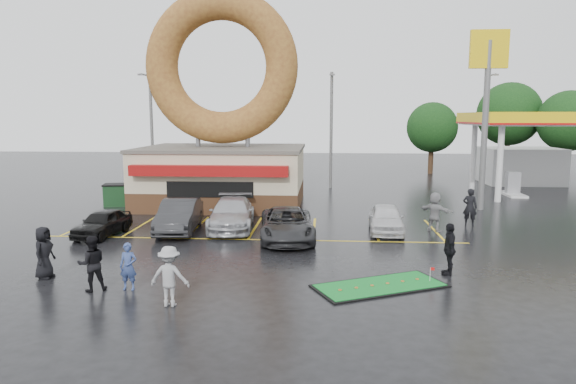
# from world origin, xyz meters

# --- Properties ---
(ground) EXTENTS (120.00, 120.00, 0.00)m
(ground) POSITION_xyz_m (0.00, 0.00, 0.00)
(ground) COLOR black
(ground) RESTS_ON ground
(donut_shop) EXTENTS (10.20, 8.70, 13.50)m
(donut_shop) POSITION_xyz_m (-3.00, 12.97, 4.46)
(donut_shop) COLOR #472B19
(donut_shop) RESTS_ON ground
(gas_station) EXTENTS (12.30, 13.65, 5.90)m
(gas_station) POSITION_xyz_m (20.00, 20.94, 3.70)
(gas_station) COLOR silver
(gas_station) RESTS_ON ground
(shell_sign) EXTENTS (2.20, 0.36, 10.60)m
(shell_sign) POSITION_xyz_m (13.00, 12.00, 7.38)
(shell_sign) COLOR slate
(shell_sign) RESTS_ON ground
(streetlight_left) EXTENTS (0.40, 2.21, 9.00)m
(streetlight_left) POSITION_xyz_m (-10.00, 19.92, 4.78)
(streetlight_left) COLOR slate
(streetlight_left) RESTS_ON ground
(streetlight_mid) EXTENTS (0.40, 2.21, 9.00)m
(streetlight_mid) POSITION_xyz_m (4.00, 20.92, 4.78)
(streetlight_mid) COLOR slate
(streetlight_mid) RESTS_ON ground
(streetlight_right) EXTENTS (0.40, 2.21, 9.00)m
(streetlight_right) POSITION_xyz_m (16.00, 21.92, 4.78)
(streetlight_right) COLOR slate
(streetlight_right) RESTS_ON ground
(tree_far_a) EXTENTS (5.60, 5.60, 8.00)m
(tree_far_a) POSITION_xyz_m (26.00, 30.00, 5.18)
(tree_far_a) COLOR #332114
(tree_far_a) RESTS_ON ground
(tree_far_c) EXTENTS (6.30, 6.30, 9.00)m
(tree_far_c) POSITION_xyz_m (22.00, 34.00, 5.84)
(tree_far_c) COLOR #332114
(tree_far_c) RESTS_ON ground
(tree_far_d) EXTENTS (4.90, 4.90, 7.00)m
(tree_far_d) POSITION_xyz_m (14.00, 32.00, 4.53)
(tree_far_d) COLOR #332114
(tree_far_d) RESTS_ON ground
(car_black) EXTENTS (1.95, 3.84, 1.25)m
(car_black) POSITION_xyz_m (-6.99, 3.64, 0.63)
(car_black) COLOR black
(car_black) RESTS_ON ground
(car_dgrey) EXTENTS (2.09, 4.93, 1.58)m
(car_dgrey) POSITION_xyz_m (-3.60, 4.81, 0.79)
(car_dgrey) COLOR #28282A
(car_dgrey) RESTS_ON ground
(car_silver) EXTENTS (2.60, 5.42, 1.52)m
(car_silver) POSITION_xyz_m (-1.16, 5.68, 0.76)
(car_silver) COLOR #ADADB2
(car_silver) RESTS_ON ground
(car_grey) EXTENTS (2.90, 5.40, 1.44)m
(car_grey) POSITION_xyz_m (1.80, 3.50, 0.72)
(car_grey) COLOR #2C2C2E
(car_grey) RESTS_ON ground
(car_white) EXTENTS (1.82, 4.08, 1.36)m
(car_white) POSITION_xyz_m (6.51, 5.36, 0.68)
(car_white) COLOR silver
(car_white) RESTS_ON ground
(person_blue) EXTENTS (0.57, 0.37, 1.56)m
(person_blue) POSITION_xyz_m (-2.87, -3.71, 0.78)
(person_blue) COLOR #33457F
(person_blue) RESTS_ON ground
(person_blackjkt) EXTENTS (1.11, 1.03, 1.82)m
(person_blackjkt) POSITION_xyz_m (-4.00, -3.90, 0.91)
(person_blackjkt) COLOR black
(person_blackjkt) RESTS_ON ground
(person_hoodie) EXTENTS (1.22, 0.74, 1.83)m
(person_hoodie) POSITION_xyz_m (-1.09, -5.04, 0.91)
(person_hoodie) COLOR #949597
(person_hoodie) RESTS_ON ground
(person_bystander) EXTENTS (0.65, 0.94, 1.85)m
(person_bystander) POSITION_xyz_m (-6.26, -2.75, 0.92)
(person_bystander) COLOR black
(person_bystander) RESTS_ON ground
(person_cameraman) EXTENTS (0.53, 1.13, 1.88)m
(person_cameraman) POSITION_xyz_m (7.96, -1.33, 0.94)
(person_cameraman) COLOR black
(person_cameraman) RESTS_ON ground
(person_walker_near) EXTENTS (1.71, 1.65, 1.94)m
(person_walker_near) POSITION_xyz_m (8.94, 5.77, 0.97)
(person_walker_near) COLOR gray
(person_walker_near) RESTS_ON ground
(person_walker_far) EXTENTS (0.83, 0.69, 1.95)m
(person_walker_far) POSITION_xyz_m (11.02, 7.20, 0.98)
(person_walker_far) COLOR black
(person_walker_far) RESTS_ON ground
(dumpster) EXTENTS (2.01, 1.55, 1.30)m
(dumpster) POSITION_xyz_m (-9.50, 11.90, 0.65)
(dumpster) COLOR #163A1C
(dumpster) RESTS_ON ground
(putting_green) EXTENTS (4.76, 3.62, 0.55)m
(putting_green) POSITION_xyz_m (5.37, -2.87, 0.04)
(putting_green) COLOR black
(putting_green) RESTS_ON ground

